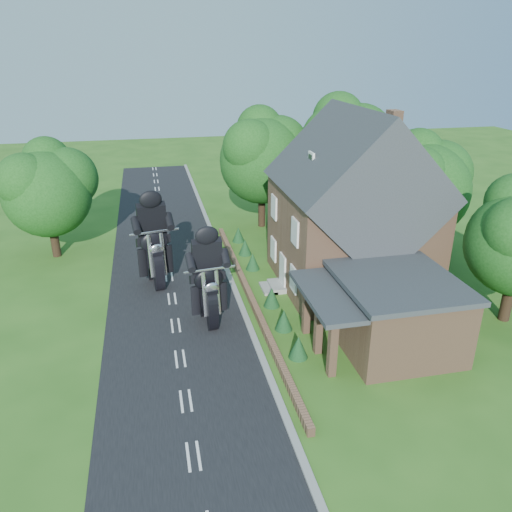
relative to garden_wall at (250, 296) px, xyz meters
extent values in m
plane|color=#2C5B19|center=(-4.30, -5.00, -0.20)|extent=(120.00, 120.00, 0.00)
cube|color=black|center=(-4.30, -5.00, -0.19)|extent=(7.00, 80.00, 0.02)
cube|color=gray|center=(-0.65, -5.00, -0.14)|extent=(0.30, 80.00, 0.12)
cube|color=#896046|center=(0.00, 0.00, 0.00)|extent=(0.30, 22.00, 0.40)
cube|color=#896046|center=(6.20, 1.00, 2.80)|extent=(8.00, 8.00, 6.00)
cube|color=#292D31|center=(6.20, 1.00, 5.80)|extent=(8.48, 8.64, 8.48)
cube|color=#896046|center=(8.20, 1.00, 9.00)|extent=(0.60, 0.90, 1.60)
cube|color=white|center=(3.60, 1.00, 7.30)|extent=(0.12, 0.80, 0.90)
cube|color=black|center=(3.54, 1.00, 7.30)|extent=(0.04, 0.55, 0.65)
cube|color=white|center=(2.14, 1.00, 0.85)|extent=(0.10, 1.10, 2.10)
cube|color=gray|center=(1.80, 1.00, -0.05)|extent=(0.80, 1.60, 0.30)
cube|color=gray|center=(1.30, 1.00, -0.12)|extent=(0.80, 1.60, 0.15)
cube|color=white|center=(2.14, -1.20, 1.40)|extent=(0.10, 1.10, 1.40)
cube|color=black|center=(2.12, -1.20, 1.40)|extent=(0.04, 0.92, 1.22)
cube|color=white|center=(2.14, 3.20, 1.40)|extent=(0.10, 1.10, 1.40)
cube|color=black|center=(2.12, 3.20, 1.40)|extent=(0.04, 0.92, 1.22)
cube|color=white|center=(2.14, -1.20, 4.10)|extent=(0.10, 1.10, 1.40)
cube|color=black|center=(2.12, -1.20, 4.10)|extent=(0.04, 0.92, 1.22)
cube|color=white|center=(2.14, 3.20, 4.10)|extent=(0.10, 1.10, 1.40)
cube|color=black|center=(2.12, 3.20, 4.10)|extent=(0.04, 0.92, 1.22)
cube|color=#896046|center=(5.70, -5.80, 1.40)|extent=(5.00, 5.60, 3.20)
cube|color=#292D31|center=(5.70, -5.80, 3.12)|extent=(5.30, 5.94, 0.24)
cube|color=#292D31|center=(2.60, -5.80, 2.75)|extent=(2.60, 5.32, 0.22)
cube|color=#896046|center=(2.00, -7.60, 1.20)|extent=(0.35, 0.35, 2.80)
cube|color=#896046|center=(2.00, -5.80, 1.20)|extent=(0.35, 0.35, 2.80)
cube|color=#896046|center=(2.00, -4.00, 1.20)|extent=(0.35, 0.35, 2.80)
cylinder|color=black|center=(12.70, -5.00, 1.20)|extent=(0.56, 0.56, 2.80)
cylinder|color=black|center=(12.20, 3.50, 1.30)|extent=(0.56, 0.56, 3.00)
sphere|color=#154413|center=(12.20, 3.50, 4.45)|extent=(6.00, 6.00, 6.00)
sphere|color=#154413|center=(13.55, 4.10, 5.35)|extent=(4.32, 4.32, 4.32)
sphere|color=#154413|center=(11.15, 2.60, 5.65)|extent=(3.72, 3.72, 3.72)
sphere|color=#154413|center=(12.30, 4.70, 6.55)|extent=(3.30, 3.30, 3.30)
cylinder|color=black|center=(9.70, 11.00, 1.60)|extent=(0.56, 0.56, 3.60)
sphere|color=#154413|center=(9.70, 11.00, 5.38)|extent=(7.20, 7.20, 7.20)
sphere|color=#154413|center=(11.32, 11.72, 6.46)|extent=(5.18, 5.18, 5.18)
sphere|color=#154413|center=(8.44, 9.92, 6.82)|extent=(4.46, 4.46, 4.46)
sphere|color=#154413|center=(9.80, 12.44, 7.90)|extent=(3.96, 3.96, 3.96)
cylinder|color=black|center=(3.70, 12.00, 1.50)|extent=(0.56, 0.56, 3.40)
sphere|color=#154413|center=(3.70, 12.00, 4.96)|extent=(6.40, 6.40, 6.40)
sphere|color=#154413|center=(5.14, 12.64, 5.92)|extent=(4.61, 4.61, 4.61)
sphere|color=#154413|center=(2.58, 11.04, 6.24)|extent=(3.97, 3.97, 3.97)
sphere|color=#154413|center=(3.80, 13.28, 7.20)|extent=(3.52, 3.52, 3.52)
cylinder|color=black|center=(-11.30, 9.00, 1.20)|extent=(0.56, 0.56, 2.80)
sphere|color=#154413|center=(-11.30, 9.00, 4.14)|extent=(5.60, 5.60, 5.60)
sphere|color=#154413|center=(-10.04, 9.56, 4.98)|extent=(4.03, 4.03, 4.03)
sphere|color=#154413|center=(-12.28, 8.16, 5.26)|extent=(3.47, 3.47, 3.47)
sphere|color=#154413|center=(-11.20, 10.12, 6.10)|extent=(3.08, 3.08, 3.08)
cone|color=#113518|center=(1.00, -6.00, 0.35)|extent=(0.90, 0.90, 1.10)
cone|color=#113518|center=(1.00, -3.50, 0.35)|extent=(0.90, 0.90, 1.10)
cone|color=#113518|center=(1.00, -1.00, 0.35)|extent=(0.90, 0.90, 1.10)
cone|color=#113518|center=(1.00, 4.00, 0.35)|extent=(0.90, 0.90, 1.10)
cone|color=#113518|center=(1.00, 6.50, 0.35)|extent=(0.90, 0.90, 1.10)
cone|color=#113518|center=(1.00, 9.00, 0.35)|extent=(0.90, 0.90, 1.10)
camera|label=1|loc=(-5.01, -24.42, 12.98)|focal=35.00mm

